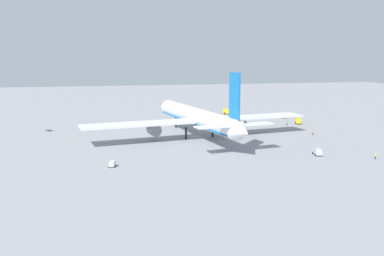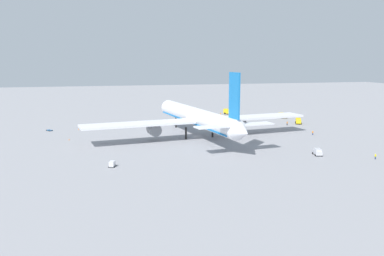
{
  "view_description": "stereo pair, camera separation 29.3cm",
  "coord_description": "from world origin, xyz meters",
  "px_view_note": "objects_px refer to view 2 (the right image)",
  "views": [
    {
      "loc": [
        -138.25,
        36.64,
        27.43
      ],
      "look_at": [
        -5.22,
        2.84,
        4.13
      ],
      "focal_mm": 37.71,
      "sensor_mm": 36.0,
      "label": 1
    },
    {
      "loc": [
        -138.32,
        36.36,
        27.43
      ],
      "look_at": [
        -5.22,
        2.84,
        4.13
      ],
      "focal_mm": 37.71,
      "sensor_mm": 36.0,
      "label": 2
    }
  ],
  "objects_px": {
    "service_truck_0": "(229,111)",
    "ground_worker_3": "(287,123)",
    "service_truck_2": "(283,115)",
    "baggage_cart_1": "(112,164)",
    "service_truck_1": "(298,121)",
    "traffic_cone_1": "(79,129)",
    "ground_worker_1": "(313,133)",
    "baggage_cart_0": "(49,130)",
    "ground_worker_4": "(221,114)",
    "service_van": "(317,152)",
    "ground_worker_0": "(375,156)",
    "airliner": "(197,118)",
    "traffic_cone_0": "(69,139)"
  },
  "relations": [
    {
      "from": "service_truck_0",
      "to": "ground_worker_3",
      "type": "height_order",
      "value": "service_truck_0"
    },
    {
      "from": "service_truck_0",
      "to": "service_truck_2",
      "type": "distance_m",
      "value": 27.69
    },
    {
      "from": "service_truck_2",
      "to": "baggage_cart_1",
      "type": "distance_m",
      "value": 109.79
    },
    {
      "from": "service_truck_1",
      "to": "traffic_cone_1",
      "type": "xyz_separation_m",
      "value": [
        7.72,
        92.04,
        -1.0
      ]
    },
    {
      "from": "traffic_cone_1",
      "to": "baggage_cart_1",
      "type": "bearing_deg",
      "value": -170.76
    },
    {
      "from": "ground_worker_1",
      "to": "baggage_cart_0",
      "type": "bearing_deg",
      "value": 70.76
    },
    {
      "from": "service_truck_2",
      "to": "ground_worker_4",
      "type": "bearing_deg",
      "value": 63.77
    },
    {
      "from": "baggage_cart_0",
      "to": "traffic_cone_1",
      "type": "bearing_deg",
      "value": -91.19
    },
    {
      "from": "service_van",
      "to": "ground_worker_1",
      "type": "xyz_separation_m",
      "value": [
        28.81,
        -15.56,
        -0.21
      ]
    },
    {
      "from": "baggage_cart_0",
      "to": "ground_worker_4",
      "type": "distance_m",
      "value": 81.38
    },
    {
      "from": "baggage_cart_0",
      "to": "ground_worker_0",
      "type": "bearing_deg",
      "value": -127.2
    },
    {
      "from": "service_van",
      "to": "ground_worker_3",
      "type": "relative_size",
      "value": 2.66
    },
    {
      "from": "ground_worker_1",
      "to": "traffic_cone_1",
      "type": "height_order",
      "value": "ground_worker_1"
    },
    {
      "from": "airliner",
      "to": "service_truck_1",
      "type": "relative_size",
      "value": 15.22
    },
    {
      "from": "service_truck_0",
      "to": "baggage_cart_0",
      "type": "distance_m",
      "value": 88.76
    },
    {
      "from": "airliner",
      "to": "traffic_cone_0",
      "type": "distance_m",
      "value": 45.25
    },
    {
      "from": "service_truck_1",
      "to": "baggage_cart_0",
      "type": "bearing_deg",
      "value": 85.59
    },
    {
      "from": "ground_worker_3",
      "to": "ground_worker_4",
      "type": "relative_size",
      "value": 0.99
    },
    {
      "from": "baggage_cart_0",
      "to": "ground_worker_3",
      "type": "relative_size",
      "value": 1.76
    },
    {
      "from": "baggage_cart_1",
      "to": "traffic_cone_0",
      "type": "xyz_separation_m",
      "value": [
        39.47,
        12.53,
        -0.55
      ]
    },
    {
      "from": "baggage_cart_1",
      "to": "ground_worker_3",
      "type": "xyz_separation_m",
      "value": [
        50.18,
        -75.57,
        0.03
      ]
    },
    {
      "from": "baggage_cart_0",
      "to": "traffic_cone_0",
      "type": "xyz_separation_m",
      "value": [
        -21.21,
        -8.39,
        0.01
      ]
    },
    {
      "from": "airliner",
      "to": "baggage_cart_0",
      "type": "relative_size",
      "value": 27.79
    },
    {
      "from": "airliner",
      "to": "service_truck_1",
      "type": "distance_m",
      "value": 54.18
    },
    {
      "from": "baggage_cart_1",
      "to": "ground_worker_4",
      "type": "xyz_separation_m",
      "value": [
        83.98,
        -57.05,
        0.04
      ]
    },
    {
      "from": "traffic_cone_1",
      "to": "ground_worker_3",
      "type": "bearing_deg",
      "value": -96.86
    },
    {
      "from": "ground_worker_1",
      "to": "traffic_cone_1",
      "type": "xyz_separation_m",
      "value": [
        32.97,
        84.07,
        -0.54
      ]
    },
    {
      "from": "service_van",
      "to": "ground_worker_4",
      "type": "xyz_separation_m",
      "value": [
        85.31,
        1.63,
        -0.16
      ]
    },
    {
      "from": "service_truck_1",
      "to": "traffic_cone_0",
      "type": "bearing_deg",
      "value": 97.97
    },
    {
      "from": "ground_worker_4",
      "to": "traffic_cone_1",
      "type": "bearing_deg",
      "value": 109.38
    },
    {
      "from": "service_truck_0",
      "to": "baggage_cart_0",
      "type": "height_order",
      "value": "service_truck_0"
    },
    {
      "from": "ground_worker_3",
      "to": "traffic_cone_0",
      "type": "distance_m",
      "value": 88.75
    },
    {
      "from": "service_truck_2",
      "to": "baggage_cart_0",
      "type": "height_order",
      "value": "service_truck_2"
    },
    {
      "from": "baggage_cart_1",
      "to": "ground_worker_1",
      "type": "xyz_separation_m",
      "value": [
        27.48,
        -74.23,
        -0.01
      ]
    },
    {
      "from": "service_van",
      "to": "traffic_cone_1",
      "type": "relative_size",
      "value": 8.18
    },
    {
      "from": "ground_worker_3",
      "to": "service_van",
      "type": "bearing_deg",
      "value": 161.84
    },
    {
      "from": "ground_worker_1",
      "to": "traffic_cone_0",
      "type": "xyz_separation_m",
      "value": [
        12.0,
        86.76,
        -0.54
      ]
    },
    {
      "from": "service_truck_2",
      "to": "ground_worker_1",
      "type": "xyz_separation_m",
      "value": [
        -43.23,
        9.75,
        -0.61
      ]
    },
    {
      "from": "service_van",
      "to": "ground_worker_4",
      "type": "relative_size",
      "value": 2.63
    },
    {
      "from": "traffic_cone_1",
      "to": "service_truck_1",
      "type": "bearing_deg",
      "value": -94.79
    },
    {
      "from": "baggage_cart_0",
      "to": "traffic_cone_1",
      "type": "distance_m",
      "value": 11.08
    },
    {
      "from": "baggage_cart_0",
      "to": "traffic_cone_0",
      "type": "height_order",
      "value": "traffic_cone_0"
    },
    {
      "from": "service_truck_2",
      "to": "traffic_cone_1",
      "type": "relative_size",
      "value": 8.42
    },
    {
      "from": "ground_worker_1",
      "to": "ground_worker_0",
      "type": "bearing_deg",
      "value": 176.19
    },
    {
      "from": "airliner",
      "to": "ground_worker_1",
      "type": "bearing_deg",
      "value": -98.27
    },
    {
      "from": "ground_worker_1",
      "to": "traffic_cone_1",
      "type": "relative_size",
      "value": 2.94
    },
    {
      "from": "ground_worker_0",
      "to": "traffic_cone_1",
      "type": "height_order",
      "value": "ground_worker_0"
    },
    {
      "from": "service_truck_0",
      "to": "ground_worker_1",
      "type": "distance_m",
      "value": 62.5
    },
    {
      "from": "airliner",
      "to": "ground_worker_4",
      "type": "distance_m",
      "value": 56.65
    },
    {
      "from": "service_truck_2",
      "to": "ground_worker_3",
      "type": "distance_m",
      "value": 22.19
    }
  ]
}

